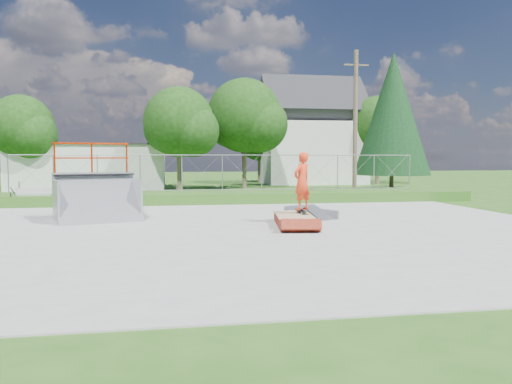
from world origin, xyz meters
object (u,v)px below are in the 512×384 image
(grind_box, at_px, (294,220))
(quarter_pipe, at_px, (97,182))
(skater, at_px, (302,183))
(flat_bank_ramp, at_px, (312,214))

(grind_box, distance_m, quarter_pipe, 6.80)
(grind_box, xyz_separation_m, quarter_pipe, (-6.34, 2.18, 1.16))
(quarter_pipe, xyz_separation_m, skater, (6.63, -2.00, -0.01))
(grind_box, xyz_separation_m, skater, (0.29, 0.18, 1.15))
(grind_box, relative_size, flat_bank_ramp, 1.76)
(skater, bearing_deg, grind_box, -3.88)
(skater, bearing_deg, quarter_pipe, -51.96)
(grind_box, bearing_deg, quarter_pipe, 168.93)
(flat_bank_ramp, xyz_separation_m, skater, (-0.66, -1.13, 1.12))
(quarter_pipe, relative_size, skater, 1.44)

